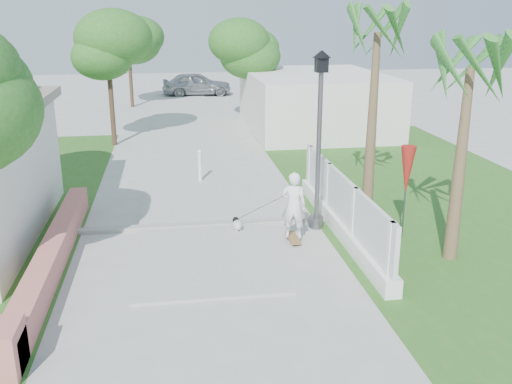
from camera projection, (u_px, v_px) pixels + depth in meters
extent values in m
plane|color=#B7B7B2|center=(225.00, 361.00, 9.03)|extent=(90.00, 90.00, 0.00)
cube|color=#B7B7B2|center=(184.00, 124.00, 27.87)|extent=(3.20, 36.00, 0.06)
cube|color=#999993|center=(202.00, 225.00, 14.67)|extent=(6.50, 0.25, 0.10)
cube|color=#2C651F|center=(425.00, 191.00, 17.57)|extent=(8.00, 20.00, 0.01)
cube|color=#C36C63|center=(53.00, 255.00, 12.23)|extent=(0.45, 8.00, 0.60)
cube|color=#C36C63|center=(6.00, 350.00, 8.62)|extent=(0.45, 0.80, 0.80)
cube|color=white|center=(341.00, 226.00, 14.17)|extent=(0.35, 7.00, 0.40)
cube|color=white|center=(342.00, 197.00, 13.94)|extent=(0.10, 7.00, 1.10)
cube|color=white|center=(390.00, 258.00, 10.99)|extent=(0.14, 0.14, 1.50)
cube|color=white|center=(354.00, 219.00, 13.06)|extent=(0.14, 0.14, 1.50)
cube|color=white|center=(329.00, 191.00, 15.14)|extent=(0.14, 0.14, 1.50)
cube|color=white|center=(310.00, 171.00, 17.02)|extent=(0.14, 0.14, 1.50)
cube|color=silver|center=(314.00, 102.00, 26.46)|extent=(6.00, 8.00, 2.60)
cylinder|color=#59595E|center=(316.00, 222.00, 14.59)|extent=(0.36, 0.36, 0.30)
cylinder|color=#59595E|center=(319.00, 152.00, 14.03)|extent=(0.12, 0.12, 4.00)
cube|color=black|center=(321.00, 65.00, 13.39)|extent=(0.28, 0.28, 0.35)
cone|color=black|center=(322.00, 54.00, 13.32)|extent=(0.44, 0.44, 0.18)
cylinder|color=white|center=(200.00, 168.00, 18.33)|extent=(0.12, 0.12, 1.00)
sphere|color=white|center=(199.00, 152.00, 18.17)|extent=(0.14, 0.14, 0.14)
cylinder|color=#59595E|center=(405.00, 199.00, 13.66)|extent=(0.04, 0.04, 2.00)
cone|color=#A52517|center=(407.00, 171.00, 13.45)|extent=(0.36, 0.36, 1.20)
cylinder|color=#4C3826|center=(111.00, 99.00, 23.09)|extent=(0.20, 0.20, 3.85)
ellipsoid|color=#255D1A|center=(108.00, 57.00, 22.60)|extent=(3.40, 3.40, 2.55)
ellipsoid|color=#255D1A|center=(112.00, 48.00, 22.33)|extent=(2.89, 2.89, 2.18)
ellipsoid|color=#255D1A|center=(102.00, 38.00, 22.54)|extent=(2.55, 2.55, 1.90)
cylinder|color=#4C3826|center=(249.00, 88.00, 27.81)|extent=(0.20, 0.20, 3.50)
ellipsoid|color=#255D1A|center=(249.00, 56.00, 27.35)|extent=(3.00, 3.00, 2.25)
ellipsoid|color=#255D1A|center=(253.00, 49.00, 27.09)|extent=(2.55, 2.55, 1.92)
ellipsoid|color=#255D1A|center=(244.00, 41.00, 27.30)|extent=(2.25, 2.25, 1.68)
cylinder|color=#4C3826|center=(130.00, 73.00, 32.55)|extent=(0.20, 0.20, 3.85)
ellipsoid|color=#255D1A|center=(128.00, 44.00, 32.05)|extent=(3.20, 3.20, 2.40)
ellipsoid|color=#255D1A|center=(131.00, 37.00, 31.78)|extent=(2.72, 2.72, 2.05)
ellipsoid|color=#255D1A|center=(124.00, 30.00, 31.99)|extent=(2.40, 2.40, 1.79)
cone|color=brown|center=(372.00, 126.00, 15.09)|extent=(0.32, 0.32, 4.80)
cone|color=brown|center=(459.00, 168.00, 12.19)|extent=(0.32, 0.32, 4.20)
cube|color=olive|center=(293.00, 238.00, 13.73)|extent=(0.48, 0.88, 0.02)
imported|color=white|center=(294.00, 205.00, 13.48)|extent=(0.68, 0.55, 1.62)
cylinder|color=gray|center=(292.00, 245.00, 13.45)|extent=(0.03, 0.06, 0.06)
cylinder|color=gray|center=(299.00, 244.00, 13.47)|extent=(0.03, 0.06, 0.06)
cylinder|color=gray|center=(287.00, 235.00, 14.02)|extent=(0.03, 0.06, 0.06)
cylinder|color=gray|center=(293.00, 235.00, 14.04)|extent=(0.03, 0.06, 0.06)
ellipsoid|color=silver|center=(238.00, 225.00, 14.26)|extent=(0.29, 0.42, 0.25)
sphere|color=black|center=(236.00, 220.00, 14.41)|extent=(0.16, 0.16, 0.16)
sphere|color=silver|center=(235.00, 220.00, 14.48)|extent=(0.07, 0.07, 0.07)
cone|color=black|center=(234.00, 217.00, 14.38)|extent=(0.05, 0.05, 0.06)
cone|color=black|center=(237.00, 217.00, 14.40)|extent=(0.05, 0.05, 0.06)
cylinder|color=silver|center=(235.00, 229.00, 14.37)|extent=(0.03, 0.03, 0.11)
cylinder|color=silver|center=(239.00, 229.00, 14.40)|extent=(0.03, 0.03, 0.11)
cylinder|color=silver|center=(236.00, 232.00, 14.20)|extent=(0.03, 0.03, 0.11)
cylinder|color=silver|center=(241.00, 231.00, 14.23)|extent=(0.03, 0.03, 0.11)
cylinder|color=silver|center=(239.00, 225.00, 14.07)|extent=(0.04, 0.10, 0.09)
imported|color=#A7A9AF|center=(197.00, 84.00, 37.38)|extent=(4.56, 2.02, 1.53)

